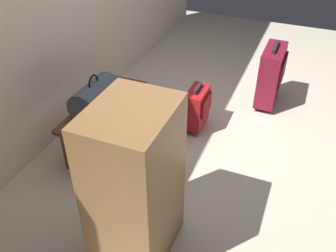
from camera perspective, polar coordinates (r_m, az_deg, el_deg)
ground_plane at (r=3.49m, az=9.72°, el=-2.63°), size 6.60×6.60×0.00m
bench at (r=3.31m, az=-9.74°, el=2.40°), size 1.00×0.36×0.41m
duffel_bag_slate at (r=3.13m, az=-11.11°, el=4.36°), size 0.44×0.26×0.34m
cell_phone at (r=3.55m, az=-7.20°, el=6.44°), size 0.07×0.14×0.01m
suitcase_upright_burgundy at (r=3.98m, az=15.57°, el=7.63°), size 0.48×0.22×0.67m
suitcase_small_red at (r=3.52m, az=4.51°, el=2.94°), size 0.32×0.19×0.46m
backpack_green at (r=3.05m, az=-1.97°, el=-6.42°), size 0.28×0.38×0.21m
side_cabinet at (r=2.27m, az=-5.11°, el=-9.16°), size 0.56×0.44×1.10m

